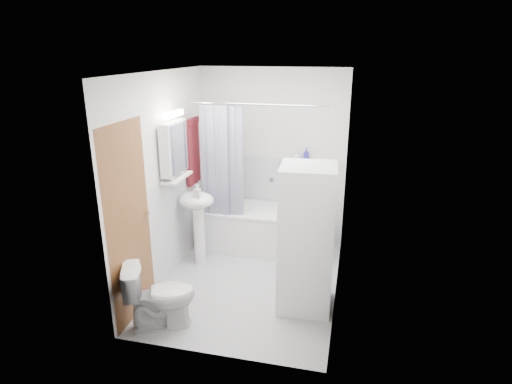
% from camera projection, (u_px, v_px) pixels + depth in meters
% --- Properties ---
extents(floor, '(2.60, 2.60, 0.00)m').
position_uv_depth(floor, '(250.00, 282.00, 5.06)').
color(floor, '#B5B5BA').
rests_on(floor, ground).
extents(room_walls, '(2.60, 2.60, 2.60)m').
position_uv_depth(room_walls, '(249.00, 160.00, 4.58)').
color(room_walls, silver).
rests_on(room_walls, ground).
extents(wainscot, '(1.98, 2.58, 2.58)m').
position_uv_depth(wainscot, '(255.00, 226.00, 5.13)').
color(wainscot, white).
rests_on(wainscot, ground).
extents(door, '(0.05, 2.00, 2.00)m').
position_uv_depth(door, '(148.00, 213.00, 4.44)').
color(door, brown).
rests_on(door, ground).
extents(bathtub, '(1.50, 0.71, 0.57)m').
position_uv_depth(bathtub, '(263.00, 227.00, 5.81)').
color(bathtub, white).
rests_on(bathtub, ground).
extents(tub_spout, '(0.04, 0.12, 0.04)m').
position_uv_depth(tub_spout, '(282.00, 180.00, 5.89)').
color(tub_spout, silver).
rests_on(tub_spout, room_walls).
extents(curtain_rod, '(1.68, 0.02, 0.02)m').
position_uv_depth(curtain_rod, '(258.00, 104.00, 5.00)').
color(curtain_rod, silver).
rests_on(curtain_rod, room_walls).
extents(shower_curtain, '(0.55, 0.02, 1.45)m').
position_uv_depth(shower_curtain, '(222.00, 164.00, 5.34)').
color(shower_curtain, '#121642').
rests_on(shower_curtain, curtain_rod).
extents(sink, '(0.44, 0.37, 1.04)m').
position_uv_depth(sink, '(197.00, 211.00, 5.31)').
color(sink, white).
rests_on(sink, ground).
extents(medicine_cabinet, '(0.13, 0.50, 0.71)m').
position_uv_depth(medicine_cabinet, '(174.00, 147.00, 4.84)').
color(medicine_cabinet, white).
rests_on(medicine_cabinet, room_walls).
extents(shelf, '(0.18, 0.54, 0.02)m').
position_uv_depth(shelf, '(177.00, 177.00, 4.96)').
color(shelf, silver).
rests_on(shelf, room_walls).
extents(shower_caddy, '(0.22, 0.06, 0.02)m').
position_uv_depth(shower_caddy, '(286.00, 163.00, 5.79)').
color(shower_caddy, silver).
rests_on(shower_caddy, room_walls).
extents(towel, '(0.07, 0.36, 0.87)m').
position_uv_depth(towel, '(193.00, 150.00, 5.51)').
color(towel, maroon).
rests_on(towel, room_walls).
extents(washer_dryer, '(0.59, 0.58, 1.55)m').
position_uv_depth(washer_dryer, '(306.00, 239.00, 4.37)').
color(washer_dryer, white).
rests_on(washer_dryer, ground).
extents(toilet, '(0.77, 0.63, 0.67)m').
position_uv_depth(toilet, '(160.00, 296.00, 4.17)').
color(toilet, white).
rests_on(toilet, ground).
extents(soap_pump, '(0.08, 0.17, 0.08)m').
position_uv_depth(soap_pump, '(197.00, 195.00, 5.14)').
color(soap_pump, gray).
rests_on(soap_pump, sink).
extents(shelf_bottle, '(0.07, 0.18, 0.07)m').
position_uv_depth(shelf_bottle, '(171.00, 177.00, 4.80)').
color(shelf_bottle, gray).
rests_on(shelf_bottle, shelf).
extents(shelf_cup, '(0.10, 0.09, 0.10)m').
position_uv_depth(shelf_cup, '(181.00, 170.00, 5.05)').
color(shelf_cup, gray).
rests_on(shelf_cup, shelf).
extents(shampoo_a, '(0.13, 0.17, 0.13)m').
position_uv_depth(shampoo_a, '(297.00, 158.00, 5.73)').
color(shampoo_a, gray).
rests_on(shampoo_a, shower_caddy).
extents(shampoo_b, '(0.08, 0.21, 0.08)m').
position_uv_depth(shampoo_b, '(306.00, 160.00, 5.71)').
color(shampoo_b, '#2C279F').
rests_on(shampoo_b, shower_caddy).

